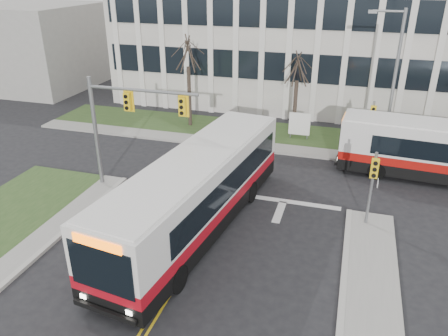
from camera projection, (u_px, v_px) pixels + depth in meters
ground at (171, 289)px, 16.90m from camera, size 120.00×120.00×0.00m
sidewalk_cross at (331, 155)px, 28.77m from camera, size 44.00×1.60×0.14m
building_lawn at (334, 140)px, 31.21m from camera, size 44.00×5.00×0.12m
office_building at (350, 32)px, 39.14m from camera, size 40.00×16.00×12.00m
building_annex at (34, 45)px, 44.60m from camera, size 12.00×12.00×8.00m
mast_arm_signal at (121, 116)px, 22.80m from camera, size 6.11×0.38×6.20m
signal_pole_near at (373, 179)px, 19.96m from camera, size 0.34×0.39×3.80m
signal_pole_far at (371, 122)px, 27.35m from camera, size 0.34×0.39×3.80m
streetlight at (392, 77)px, 26.69m from camera, size 2.15×0.25×9.20m
directory_sign at (299, 124)px, 30.96m from camera, size 1.50×0.12×2.00m
tree_left at (188, 55)px, 31.79m from camera, size 1.80×1.80×7.70m
tree_mid at (298, 69)px, 30.14m from camera, size 1.80×1.80×6.82m
bus_main at (197, 194)px, 20.14m from camera, size 4.74×13.91×3.64m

